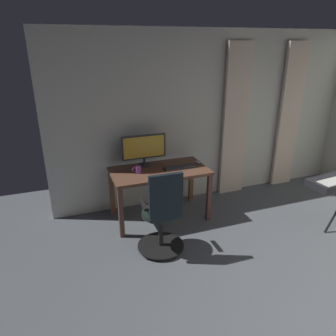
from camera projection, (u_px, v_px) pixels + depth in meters
back_room_partition at (209, 118)px, 4.81m from camera, size 4.83×0.10×2.52m
curtain_left_panel at (289, 117)px, 5.20m from camera, size 0.39×0.06×2.35m
curtain_right_panel at (235, 122)px, 4.87m from camera, size 0.42×0.06×2.35m
desk at (159, 176)px, 4.30m from camera, size 1.31×0.69×0.72m
office_chair at (162, 217)px, 3.59m from camera, size 0.56×0.56×1.05m
computer_monitor at (144, 148)px, 4.32m from camera, size 0.62×0.18×0.44m
computer_keyboard at (179, 167)px, 4.31m from camera, size 0.44×0.13×0.02m
computer_mouse at (197, 162)px, 4.48m from camera, size 0.06×0.10×0.04m
mug_coffee at (138, 169)px, 4.14m from camera, size 0.12×0.08×0.10m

